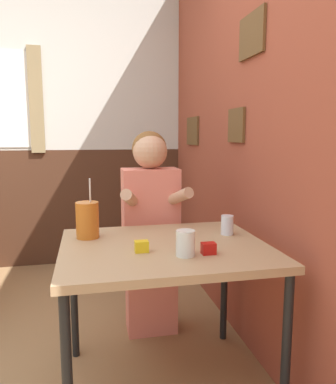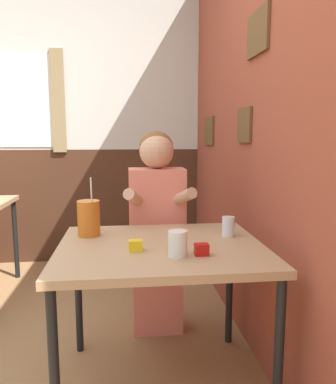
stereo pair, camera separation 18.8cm
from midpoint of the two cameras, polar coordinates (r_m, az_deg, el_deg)
brick_wall_right at (r=2.65m, az=6.12°, el=11.09°), size 0.08×4.28×2.70m
back_wall at (r=3.75m, az=-22.49°, el=9.84°), size 5.87×0.09×2.70m
main_table at (r=1.79m, az=-3.55°, el=-10.16°), size 0.96×0.80×0.73m
person_seated at (r=2.32m, az=-5.00°, el=-5.51°), size 0.42×0.41×1.26m
cocktail_pitcher at (r=1.93m, az=-14.94°, el=-4.17°), size 0.11×0.11×0.30m
glass_near_pitcher at (r=1.95m, az=6.28°, el=-5.05°), size 0.06×0.06×0.10m
glass_center at (r=1.60m, az=-0.72°, el=-7.85°), size 0.08×0.08×0.11m
condiment_ketchup at (r=1.63m, az=2.89°, el=-8.63°), size 0.06×0.04×0.05m
condiment_mustard at (r=1.67m, az=-7.32°, el=-8.28°), size 0.06×0.04×0.05m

